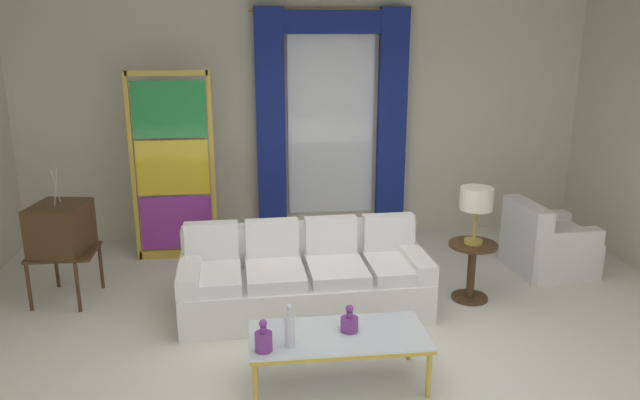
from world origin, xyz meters
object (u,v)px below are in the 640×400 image
object	(u,v)px
bottle_crystal_tall	(289,329)
bottle_amber_squat	(349,322)
coffee_table	(338,338)
round_side_table	(472,266)
stained_glass_divider	(173,171)
bottle_blue_decanter	(264,340)
peacock_figurine	(214,252)
couch_white_long	(304,279)
armchair_white	(545,246)
vintage_tv	(61,230)
table_lamp_brass	(476,201)

from	to	relation	value
bottle_crystal_tall	bottle_amber_squat	xyz separation A→B (m)	(0.47, 0.17, -0.06)
coffee_table	round_side_table	xyz separation A→B (m)	(1.54, 1.34, -0.02)
coffee_table	stained_glass_divider	distance (m)	3.30
bottle_blue_decanter	peacock_figurine	distance (m)	2.63
couch_white_long	bottle_amber_squat	world-z (taller)	couch_white_long
couch_white_long	armchair_white	distance (m)	2.85
coffee_table	armchair_white	distance (m)	3.30
coffee_table	vintage_tv	bearing A→B (deg)	143.99
couch_white_long	bottle_crystal_tall	size ratio (longest dim) A/B	7.23
couch_white_long	bottle_blue_decanter	xyz separation A→B (m)	(-0.43, -1.51, 0.19)
bottle_blue_decanter	vintage_tv	distance (m)	2.78
table_lamp_brass	couch_white_long	bearing A→B (deg)	-179.82
couch_white_long	peacock_figurine	bearing A→B (deg)	130.83
vintage_tv	armchair_white	world-z (taller)	vintage_tv
couch_white_long	bottle_amber_squat	xyz separation A→B (m)	(0.23, -1.29, 0.18)
stained_glass_divider	table_lamp_brass	xyz separation A→B (m)	(3.05, -1.52, -0.03)
coffee_table	stained_glass_divider	xyz separation A→B (m)	(-1.51, 2.86, 0.68)
coffee_table	table_lamp_brass	xyz separation A→B (m)	(1.54, 1.34, 0.65)
bottle_crystal_tall	couch_white_long	bearing A→B (deg)	80.83
table_lamp_brass	bottle_crystal_tall	bearing A→B (deg)	-142.59
couch_white_long	coffee_table	size ratio (longest dim) A/B	1.76
round_side_table	table_lamp_brass	bearing A→B (deg)	0.00
vintage_tv	armchair_white	distance (m)	5.15
vintage_tv	stained_glass_divider	xyz separation A→B (m)	(0.98, 1.05, 0.33)
coffee_table	stained_glass_divider	size ratio (longest dim) A/B	0.61
armchair_white	table_lamp_brass	distance (m)	1.47
vintage_tv	couch_white_long	bearing A→B (deg)	-11.53
table_lamp_brass	round_side_table	bearing A→B (deg)	0.00
bottle_crystal_tall	stained_glass_divider	world-z (taller)	stained_glass_divider
armchair_white	stained_glass_divider	bearing A→B (deg)	168.01
couch_white_long	vintage_tv	distance (m)	2.44
peacock_figurine	bottle_blue_decanter	bearing A→B (deg)	-79.22
couch_white_long	table_lamp_brass	bearing A→B (deg)	0.18
couch_white_long	table_lamp_brass	distance (m)	1.83
armchair_white	table_lamp_brass	xyz separation A→B (m)	(-1.09, -0.64, 0.74)
stained_glass_divider	coffee_table	bearing A→B (deg)	-62.19
couch_white_long	round_side_table	bearing A→B (deg)	0.18
bottle_amber_squat	stained_glass_divider	xyz separation A→B (m)	(-1.60, 2.82, 0.58)
coffee_table	vintage_tv	world-z (taller)	vintage_tv
vintage_tv	armchair_white	bearing A→B (deg)	1.89
stained_glass_divider	round_side_table	world-z (taller)	stained_glass_divider
bottle_blue_decanter	vintage_tv	world-z (taller)	vintage_tv
armchair_white	stained_glass_divider	world-z (taller)	stained_glass_divider
couch_white_long	bottle_crystal_tall	distance (m)	1.50
stained_glass_divider	peacock_figurine	distance (m)	1.06
bottle_blue_decanter	table_lamp_brass	world-z (taller)	table_lamp_brass
armchair_white	coffee_table	bearing A→B (deg)	-143.09
bottle_crystal_tall	stained_glass_divider	bearing A→B (deg)	110.75
bottle_blue_decanter	peacock_figurine	xyz separation A→B (m)	(-0.49, 2.57, -0.28)
vintage_tv	round_side_table	world-z (taller)	vintage_tv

